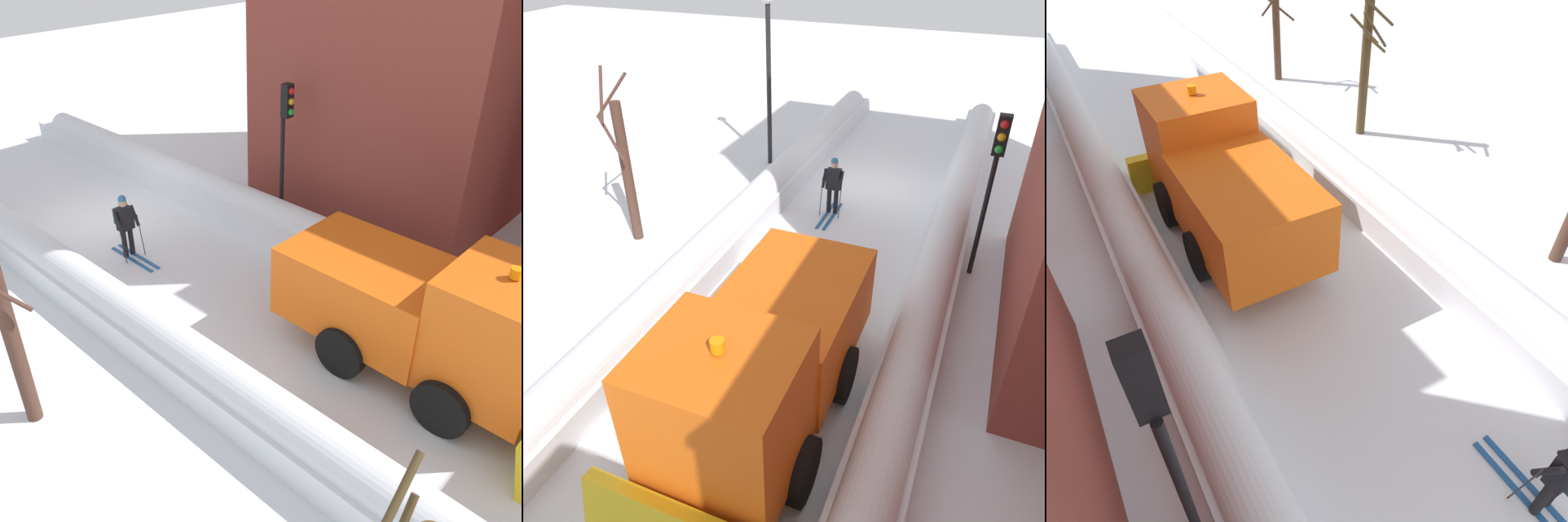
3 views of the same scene
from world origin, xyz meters
TOP-DOWN VIEW (x-y plane):
  - ground_plane at (0.00, 10.00)m, footprint 80.00×80.00m
  - snowbank_left at (-2.78, 10.00)m, footprint 1.10×36.00m
  - snowbank_right at (2.78, 10.00)m, footprint 1.10×36.00m
  - plow_truck at (-0.57, 10.37)m, footprint 3.20×5.98m
  - skier at (0.76, 2.27)m, footprint 0.62×1.80m
  - traffic_light_pole at (-3.54, 4.13)m, footprint 0.28×0.42m
  - bare_tree_near at (5.46, 5.81)m, footprint 0.89×1.13m

SIDE VIEW (x-z plane):
  - ground_plane at x=0.00m, z-range 0.00..0.00m
  - snowbank_right at x=2.78m, z-range -0.05..1.07m
  - snowbank_left at x=-2.78m, z-range -0.05..1.12m
  - skier at x=0.76m, z-range 0.10..1.91m
  - plow_truck at x=-0.57m, z-range -0.08..3.04m
  - bare_tree_near at x=5.46m, z-range -0.26..4.43m
  - traffic_light_pole at x=-3.54m, z-range 0.85..5.03m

